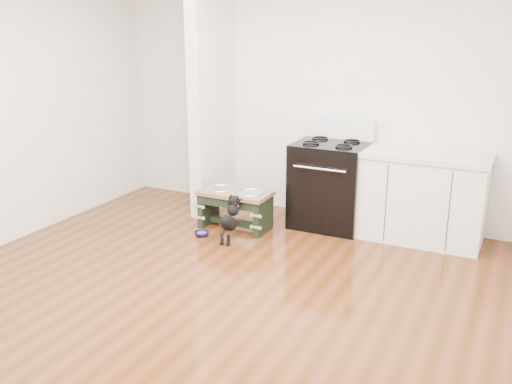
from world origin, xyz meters
name	(u,v)px	position (x,y,z in m)	size (l,w,h in m)	color
ground	(209,304)	(0.00, 0.00, 0.00)	(5.00, 5.00, 0.00)	#48260C
room_shell	(203,100)	(0.00, 0.00, 1.62)	(5.00, 5.00, 5.00)	silver
partition_wall	(212,95)	(-1.18, 2.10, 1.35)	(0.15, 0.80, 2.70)	silver
oven_range	(330,183)	(0.25, 2.16, 0.48)	(0.76, 0.69, 1.14)	black
cabinet_run	(423,197)	(1.23, 2.18, 0.45)	(1.24, 0.64, 0.91)	white
dog_feeder	(235,202)	(-0.62, 1.61, 0.30)	(0.77, 0.41, 0.44)	black
puppy	(230,218)	(-0.49, 1.25, 0.26)	(0.13, 0.39, 0.47)	black
floor_bowl	(202,234)	(-0.83, 1.25, 0.02)	(0.20, 0.20, 0.05)	#0C0D58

